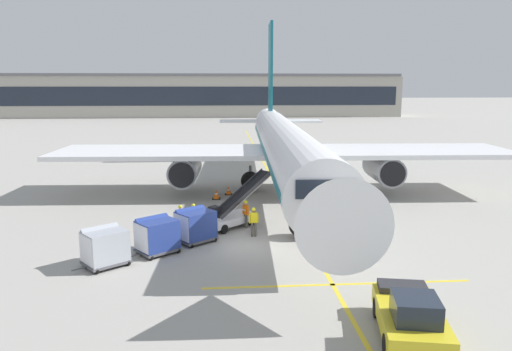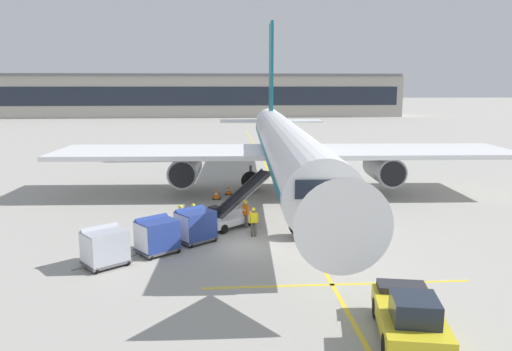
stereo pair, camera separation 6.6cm
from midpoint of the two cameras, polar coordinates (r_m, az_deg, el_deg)
The scene contains 16 objects.
ground_plane at distance 26.81m, azimuth -1.20°, elevation -8.30°, with size 600.00×600.00×0.00m, color #9E9B93.
parked_airplane at distance 39.14m, azimuth 3.44°, elevation 3.47°, with size 36.74×46.42×15.71m.
belt_loader at distance 30.25m, azimuth -2.74°, elevation -4.33°, with size 4.70×4.43×3.22m.
baggage_cart_lead at distance 27.42m, azimuth -7.13°, elevation -5.75°, with size 2.65×2.49×1.91m.
baggage_cart_second at distance 25.96m, azimuth -11.54°, elevation -6.84°, with size 2.65×2.49×1.91m.
baggage_cart_third at distance 24.83m, azimuth -17.32°, elevation -7.92°, with size 2.65×2.49×1.91m.
pushback_tug at distance 18.23m, azimuth 17.74°, elevation -15.48°, with size 2.91×4.72×1.83m.
ground_crew_by_loader at distance 29.26m, azimuth -7.31°, elevation -4.71°, with size 0.27×0.57×1.74m.
ground_crew_by_carts at distance 29.06m, azimuth -8.81°, elevation -4.86°, with size 0.35×0.55×1.74m.
ground_crew_marshaller at distance 28.10m, azimuth -0.22°, elevation -5.27°, with size 0.57×0.29×1.74m.
ground_crew_wingwalker at distance 29.85m, azimuth -1.16°, elevation -4.32°, with size 0.40×0.51×1.74m.
safety_cone_engine_keepout at distance 37.57m, azimuth -4.63°, elevation -2.24°, with size 0.64×0.64×0.73m.
safety_cone_wingtip at distance 39.00m, azimuth -3.17°, elevation -1.77°, with size 0.60×0.60×0.68m.
apron_guidance_line_lead_in at distance 38.91m, azimuth 3.14°, elevation -2.29°, with size 0.20×110.00×0.01m.
apron_guidance_line_stop_bar at distance 22.25m, azimuth 9.64°, elevation -12.52°, with size 12.00×0.20×0.01m.
terminal_building at distance 137.59m, azimuth -7.67°, elevation 9.31°, with size 115.53×15.05×11.62m.
Camera 2 is at (-1.22, -25.33, 8.70)m, focal length 34.00 mm.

